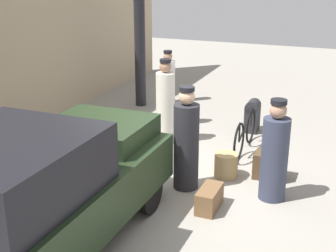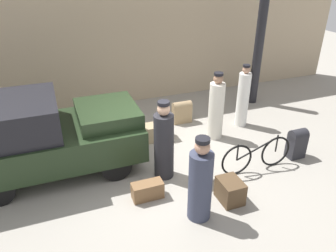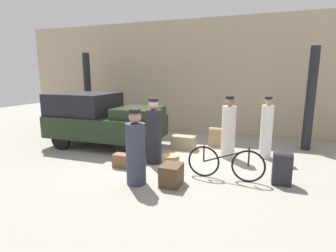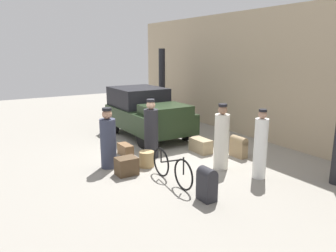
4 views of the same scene
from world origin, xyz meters
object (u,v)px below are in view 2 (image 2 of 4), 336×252
Objects in this scene: porter_with_bicycle at (200,183)px; suitcase_black_upright at (297,142)px; wicker_basket at (202,173)px; trunk_large_brown at (148,190)px; trunk_umber_medium at (230,191)px; suitcase_tan_flat at (158,132)px; conductor_in_dark_uniform at (243,98)px; porter_lifting_near_truck at (216,109)px; bicycle at (257,155)px; porter_standing_middle at (164,144)px; truck at (44,134)px; trunk_barrel_dark at (182,111)px.

porter_with_bicycle is 2.26× the size of suitcase_black_upright.
wicker_basket reaches higher than trunk_large_brown.
suitcase_tan_flat is at bearing 100.68° from trunk_umber_medium.
conductor_in_dark_uniform is (2.19, 2.01, 0.59)m from wicker_basket.
porter_lifting_near_truck is 1.61m from suitcase_tan_flat.
porter_standing_middle is (-1.96, 0.53, 0.42)m from bicycle.
trunk_umber_medium reaches higher than wicker_basket.
conductor_in_dark_uniform is at bearing 4.81° from truck.
conductor_in_dark_uniform is (0.88, 2.03, 0.43)m from bicycle.
truck is 5.81× the size of trunk_barrel_dark.
conductor_in_dark_uniform is at bearing -1.20° from suitcase_tan_flat.
trunk_umber_medium is at bearing -35.52° from truck.
porter_standing_middle reaches higher than porter_with_bicycle.
conductor_in_dark_uniform reaches higher than truck.
wicker_basket is (-1.31, 0.02, -0.16)m from bicycle.
conductor_in_dark_uniform is at bearing 42.54° from wicker_basket.
suitcase_black_upright is at bearing -80.67° from conductor_in_dark_uniform.
truck is 2.82m from suitcase_tan_flat.
bicycle is 0.99× the size of porter_standing_middle.
porter_lifting_near_truck reaches higher than conductor_in_dark_uniform.
porter_lifting_near_truck is 1.01× the size of conductor_in_dark_uniform.
wicker_basket is at bearing 61.24° from porter_with_bicycle.
porter_standing_middle is (2.30, -1.06, -0.14)m from truck.
trunk_barrel_dark is (3.65, 1.16, -0.59)m from truck.
suitcase_black_upright reaches higher than suitcase_tan_flat.
trunk_umber_medium is (1.47, -0.64, 0.05)m from trunk_large_brown.
truck is 4.89× the size of suitcase_tan_flat.
porter_lifting_near_truck is at bearing 31.77° from porter_standing_middle.
truck is 5.67m from suitcase_black_upright.
porter_with_bicycle reaches higher than bicycle.
porter_standing_middle is 1.63m from trunk_umber_medium.
trunk_barrel_dark is at bearing 34.91° from suitcase_tan_flat.
suitcase_black_upright is (3.16, -0.41, -0.41)m from porter_standing_middle.
bicycle is at bearing -15.08° from porter_standing_middle.
wicker_basket is 0.68× the size of trunk_barrel_dark.
suitcase_black_upright is 1.15× the size of trunk_barrel_dark.
conductor_in_dark_uniform is at bearing 66.55° from bicycle.
trunk_large_brown is (-0.56, -0.59, -0.62)m from porter_standing_middle.
trunk_barrel_dark is (1.91, 2.81, 0.16)m from trunk_large_brown.
bicycle is 0.98× the size of porter_lifting_near_truck.
porter_with_bicycle is 2.68× the size of trunk_large_brown.
porter_standing_middle is 3.21m from suitcase_black_upright.
porter_standing_middle is at bearing 96.57° from porter_with_bicycle.
trunk_large_brown is at bearing 131.39° from porter_with_bicycle.
truck reaches higher than trunk_large_brown.
trunk_umber_medium is at bearing -146.47° from bicycle.
suitcase_black_upright is at bearing 2.84° from trunk_large_brown.
porter_standing_middle is (-1.82, -1.13, -0.01)m from porter_lifting_near_truck.
suitcase_black_upright is (0.31, -1.90, -0.42)m from conductor_in_dark_uniform.
porter_lifting_near_truck is 2.59m from trunk_umber_medium.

